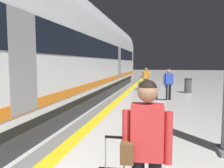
% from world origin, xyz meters
% --- Properties ---
extents(safety_line_strip, '(0.36, 80.00, 0.01)m').
position_xyz_m(safety_line_strip, '(-0.93, 10.00, 0.00)').
color(safety_line_strip, yellow).
rests_on(safety_line_strip, ground).
extents(tactile_edge_band, '(0.55, 80.00, 0.01)m').
position_xyz_m(tactile_edge_band, '(-1.23, 10.00, 0.00)').
color(tactile_edge_band, slate).
rests_on(tactile_edge_band, ground).
extents(high_speed_train, '(2.94, 31.00, 4.97)m').
position_xyz_m(high_speed_train, '(-2.97, 7.77, 2.50)').
color(high_speed_train, '#38383D').
rests_on(high_speed_train, ground).
extents(traveller_foreground, '(0.55, 0.30, 1.71)m').
position_xyz_m(traveller_foreground, '(0.97, 1.43, 0.99)').
color(traveller_foreground, black).
rests_on(traveller_foreground, ground).
extents(passenger_near, '(0.50, 0.21, 1.59)m').
position_xyz_m(passenger_near, '(0.17, 14.84, 0.93)').
color(passenger_near, '#383842').
rests_on(passenger_near, ground).
extents(suitcase_near, '(0.41, 0.28, 0.97)m').
position_xyz_m(suitcase_near, '(-0.16, 14.61, 0.32)').
color(suitcase_near, '#596038').
rests_on(suitcase_near, ground).
extents(passenger_mid, '(0.49, 0.27, 1.62)m').
position_xyz_m(passenger_mid, '(1.54, 10.76, 0.94)').
color(passenger_mid, black).
rests_on(passenger_mid, ground).
extents(suitcase_mid, '(0.40, 0.26, 0.60)m').
position_xyz_m(suitcase_mid, '(1.22, 10.64, 0.33)').
color(suitcase_mid, '#9E9EA3').
rests_on(suitcase_mid, ground).
extents(waste_bin, '(0.46, 0.46, 0.91)m').
position_xyz_m(waste_bin, '(2.85, 13.67, 0.46)').
color(waste_bin, '#4C4C51').
rests_on(waste_bin, ground).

